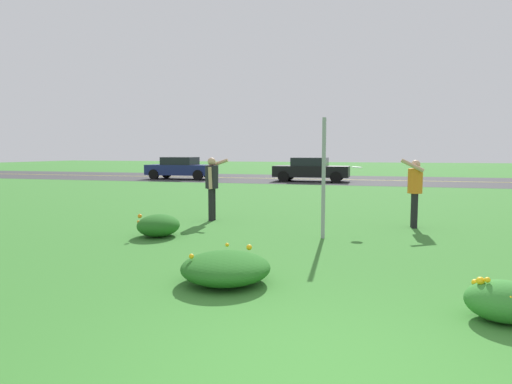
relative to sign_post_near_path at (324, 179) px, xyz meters
name	(u,v)px	position (x,y,z in m)	size (l,w,h in m)	color
ground_plane	(367,203)	(0.75, 6.84, -1.26)	(120.00, 120.00, 0.00)	#387A2D
highway_strip	(372,180)	(0.75, 19.52, -1.25)	(120.00, 9.72, 0.01)	#38383A
highway_center_stripe	(372,180)	(0.75, 19.52, -1.25)	(120.00, 0.16, 0.00)	yellow
daylily_clump_near_camera	(226,268)	(-0.92, -3.52, -1.04)	(1.24, 1.26, 0.46)	#23661E
daylily_clump_mid_right	(504,301)	(2.42, -4.02, -1.04)	(0.80, 0.66, 0.48)	#337F2D
daylily_clump_mid_left	(158,225)	(-3.43, -0.75, -1.02)	(0.89, 0.98, 0.51)	#23661E
sign_post_near_path	(324,179)	(0.00, 0.00, 0.00)	(0.07, 0.10, 2.51)	#93969B
person_thrower_dark_shirt	(212,183)	(-3.10, 1.59, -0.26)	(0.57, 0.51, 1.66)	#232328
person_catcher_orange_shirt	(415,187)	(1.94, 1.87, -0.29)	(0.54, 0.51, 1.66)	orange
frisbee_white	(357,167)	(0.60, 1.52, 0.19)	(0.24, 0.24, 0.04)	white
car_navy_leftmost	(181,168)	(-11.42, 17.33, -0.52)	(4.50, 2.00, 1.45)	navy
car_black_center_left	(311,169)	(-2.82, 17.33, -0.52)	(4.50, 2.00, 1.45)	black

